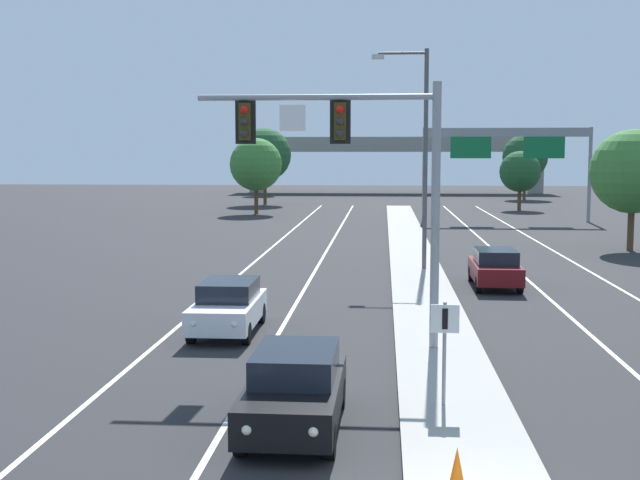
# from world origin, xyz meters

# --- Properties ---
(median_island) EXTENTS (2.40, 110.00, 0.15)m
(median_island) POSITION_xyz_m (0.00, 18.00, 0.07)
(median_island) COLOR #9E9B93
(median_island) RESTS_ON ground
(lane_stripe_oncoming_center) EXTENTS (0.14, 100.00, 0.01)m
(lane_stripe_oncoming_center) POSITION_xyz_m (-4.70, 25.00, 0.00)
(lane_stripe_oncoming_center) COLOR silver
(lane_stripe_oncoming_center) RESTS_ON ground
(lane_stripe_receding_center) EXTENTS (0.14, 100.00, 0.01)m
(lane_stripe_receding_center) POSITION_xyz_m (4.70, 25.00, 0.00)
(lane_stripe_receding_center) COLOR silver
(lane_stripe_receding_center) RESTS_ON ground
(edge_stripe_left) EXTENTS (0.14, 100.00, 0.01)m
(edge_stripe_left) POSITION_xyz_m (-8.00, 25.00, 0.00)
(edge_stripe_left) COLOR silver
(edge_stripe_left) RESTS_ON ground
(edge_stripe_right) EXTENTS (0.14, 100.00, 0.01)m
(edge_stripe_right) POSITION_xyz_m (8.00, 25.00, 0.00)
(edge_stripe_right) COLOR silver
(edge_stripe_right) RESTS_ON ground
(overhead_signal_mast) EXTENTS (6.58, 0.44, 7.20)m
(overhead_signal_mast) POSITION_xyz_m (-2.22, 11.09, 5.30)
(overhead_signal_mast) COLOR gray
(overhead_signal_mast) RESTS_ON median_island
(median_sign_post) EXTENTS (0.60, 0.10, 2.20)m
(median_sign_post) POSITION_xyz_m (-0.26, 5.84, 1.59)
(median_sign_post) COLOR gray
(median_sign_post) RESTS_ON median_island
(street_lamp_median) EXTENTS (2.58, 0.28, 10.00)m
(street_lamp_median) POSITION_xyz_m (0.12, 26.84, 5.79)
(street_lamp_median) COLOR #4C4C51
(street_lamp_median) RESTS_ON median_island
(car_oncoming_black) EXTENTS (1.85, 4.48, 1.58)m
(car_oncoming_black) POSITION_xyz_m (-3.28, 4.51, 0.82)
(car_oncoming_black) COLOR black
(car_oncoming_black) RESTS_ON ground
(car_oncoming_white) EXTENTS (1.84, 4.48, 1.58)m
(car_oncoming_white) POSITION_xyz_m (-6.25, 13.20, 0.82)
(car_oncoming_white) COLOR silver
(car_oncoming_white) RESTS_ON ground
(car_receding_darkred) EXTENTS (1.87, 4.49, 1.58)m
(car_receding_darkred) POSITION_xyz_m (3.01, 22.47, 0.82)
(car_receding_darkred) COLOR #5B0F14
(car_receding_darkred) RESTS_ON ground
(traffic_cone_median_nose) EXTENTS (0.36, 0.36, 0.74)m
(traffic_cone_median_nose) POSITION_xyz_m (-0.38, 1.24, 0.51)
(traffic_cone_median_nose) COLOR black
(traffic_cone_median_nose) RESTS_ON median_island
(highway_sign_gantry) EXTENTS (13.28, 0.42, 7.50)m
(highway_sign_gantry) POSITION_xyz_m (8.20, 55.48, 6.16)
(highway_sign_gantry) COLOR gray
(highway_sign_gantry) RESTS_ON ground
(overpass_bridge) EXTENTS (42.40, 6.40, 7.65)m
(overpass_bridge) POSITION_xyz_m (0.00, 103.75, 5.78)
(overpass_bridge) COLOR gray
(overpass_bridge) RESTS_ON ground
(tree_far_left_b) EXTENTS (4.71, 4.71, 6.82)m
(tree_far_left_b) POSITION_xyz_m (-12.95, 62.34, 4.45)
(tree_far_left_b) COLOR #4C3823
(tree_far_left_b) RESTS_ON ground
(tree_far_right_b) EXTENTS (3.92, 3.92, 5.67)m
(tree_far_right_b) POSITION_xyz_m (11.49, 69.20, 3.70)
(tree_far_right_b) COLOR #4C3823
(tree_far_right_b) RESTS_ON ground
(tree_far_right_a) EXTENTS (5.31, 5.31, 7.68)m
(tree_far_right_a) POSITION_xyz_m (15.13, 88.30, 5.02)
(tree_far_right_a) COLOR #4C3823
(tree_far_right_a) RESTS_ON ground
(tree_far_left_a) EXTENTS (5.61, 5.61, 8.12)m
(tree_far_left_a) POSITION_xyz_m (-14.09, 75.89, 5.30)
(tree_far_left_a) COLOR #4C3823
(tree_far_left_a) RESTS_ON ground
(tree_far_left_c) EXTENTS (4.10, 4.10, 5.93)m
(tree_far_left_c) POSITION_xyz_m (-16.83, 94.58, 3.87)
(tree_far_left_c) COLOR #4C3823
(tree_far_left_c) RESTS_ON ground
(tree_far_right_c) EXTENTS (4.69, 4.69, 6.79)m
(tree_far_right_c) POSITION_xyz_m (12.28, 35.92, 4.43)
(tree_far_right_c) COLOR #4C3823
(tree_far_right_c) RESTS_ON ground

